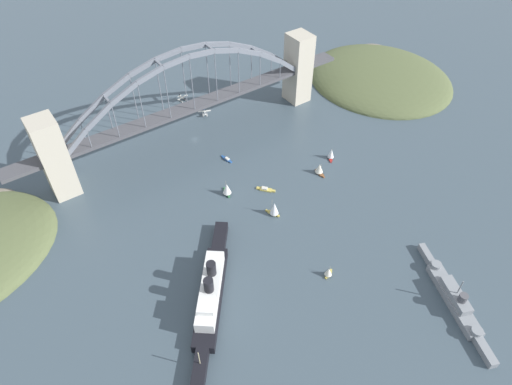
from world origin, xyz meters
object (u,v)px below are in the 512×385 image
at_px(small_boat_6, 274,208).
at_px(small_boat_4, 331,153).
at_px(small_boat_5, 265,189).
at_px(small_boat_0, 227,189).
at_px(small_boat_2, 227,159).
at_px(small_boat_3, 319,169).
at_px(harbor_arch_bridge, 191,105).
at_px(small_boat_1, 329,272).
at_px(seaplane_second_in_formation, 182,98).
at_px(seaplane_taxiing_near_bridge, 205,113).
at_px(ocean_liner, 211,293).
at_px(naval_cruiser, 455,299).

bearing_deg(small_boat_6, small_boat_4, -162.38).
bearing_deg(small_boat_5, small_boat_0, -26.00).
bearing_deg(small_boat_0, small_boat_2, -121.86).
relative_size(small_boat_2, small_boat_3, 1.09).
xyz_separation_m(harbor_arch_bridge, small_boat_4, (-67.71, 74.17, -24.99)).
relative_size(small_boat_0, small_boat_1, 1.41).
bearing_deg(seaplane_second_in_formation, small_boat_3, 104.21).
height_order(small_boat_1, small_boat_6, small_boat_6).
relative_size(harbor_arch_bridge, small_boat_4, 26.63).
distance_m(seaplane_taxiing_near_bridge, small_boat_2, 58.31).
bearing_deg(ocean_liner, small_boat_6, -154.63).
bearing_deg(small_boat_2, small_boat_1, 86.49).
relative_size(small_boat_1, small_boat_4, 0.75).
height_order(seaplane_taxiing_near_bridge, small_boat_0, small_boat_0).
distance_m(small_boat_0, small_boat_5, 25.53).
xyz_separation_m(small_boat_4, small_boat_6, (64.98, 20.64, 0.88)).
relative_size(ocean_liner, small_boat_3, 8.62).
bearing_deg(seaplane_second_in_formation, small_boat_0, 75.92).
distance_m(small_boat_1, small_boat_4, 100.81).
bearing_deg(small_boat_2, seaplane_second_in_formation, -96.96).
distance_m(harbor_arch_bridge, small_boat_1, 150.85).
relative_size(harbor_arch_bridge, seaplane_taxiing_near_bridge, 26.34).
height_order(small_boat_3, small_boat_5, small_boat_3).
xyz_separation_m(seaplane_taxiing_near_bridge, small_boat_1, (22.11, 171.29, 1.37)).
xyz_separation_m(harbor_arch_bridge, small_boat_3, (-50.71, 81.48, -25.29)).
bearing_deg(small_boat_0, small_boat_1, 97.49).
bearing_deg(small_boat_6, small_boat_2, -93.76).
xyz_separation_m(small_boat_5, small_boat_6, (8.38, 20.71, 4.60)).
bearing_deg(small_boat_5, small_boat_4, 179.93).
relative_size(small_boat_2, small_boat_5, 0.95).
bearing_deg(ocean_liner, seaplane_second_in_formation, -113.75).
bearing_deg(small_boat_3, small_boat_0, -16.50).
relative_size(small_boat_4, small_boat_5, 0.88).
bearing_deg(small_boat_1, seaplane_second_in_formation, -94.98).
bearing_deg(small_boat_1, seaplane_taxiing_near_bridge, -97.35).
relative_size(seaplane_taxiing_near_bridge, small_boat_1, 1.35).
xyz_separation_m(naval_cruiser, small_boat_2, (35.18, -165.29, -2.65)).
distance_m(small_boat_0, small_boat_4, 80.03).
distance_m(ocean_liner, small_boat_6, 69.75).
bearing_deg(small_boat_4, small_boat_1, 47.57).
distance_m(small_boat_0, small_boat_2, 34.90).
bearing_deg(small_boat_6, small_boat_1, 86.77).
bearing_deg(small_boat_4, small_boat_2, -33.64).
xyz_separation_m(small_boat_1, small_boat_6, (-3.03, -53.77, 1.95)).
bearing_deg(seaplane_taxiing_near_bridge, seaplane_second_in_formation, -80.62).
bearing_deg(small_boat_1, naval_cruiser, 130.01).
bearing_deg(naval_cruiser, harbor_arch_bridge, -78.10).
relative_size(ocean_liner, seaplane_taxiing_near_bridge, 8.48).
height_order(ocean_liner, seaplane_taxiing_near_bridge, ocean_liner).
bearing_deg(small_boat_5, harbor_arch_bridge, -81.48).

